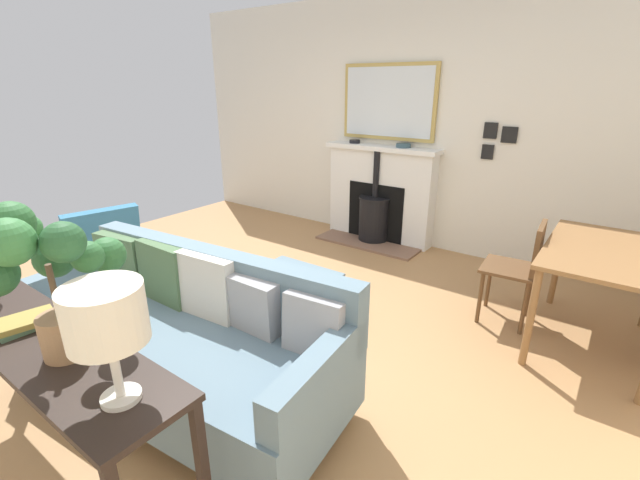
% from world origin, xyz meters
% --- Properties ---
extents(ground_plane, '(5.12, 6.10, 0.01)m').
position_xyz_m(ground_plane, '(0.00, 0.00, -0.00)').
color(ground_plane, '#A87A4C').
extents(wall_left, '(0.12, 6.10, 2.75)m').
position_xyz_m(wall_left, '(-2.56, 0.00, 1.37)').
color(wall_left, silver).
rests_on(wall_left, ground).
extents(fireplace, '(0.59, 1.39, 1.14)m').
position_xyz_m(fireplace, '(-2.35, -0.13, 0.50)').
color(fireplace, brown).
rests_on(fireplace, ground).
extents(mirror_over_mantel, '(0.04, 1.15, 0.83)m').
position_xyz_m(mirror_over_mantel, '(-2.47, -0.13, 1.61)').
color(mirror_over_mantel, tan).
extents(mantel_bowl_near, '(0.13, 0.13, 0.04)m').
position_xyz_m(mantel_bowl_near, '(-2.38, -0.50, 1.16)').
color(mantel_bowl_near, black).
rests_on(mantel_bowl_near, fireplace).
extents(mantel_bowl_far, '(0.17, 0.17, 0.04)m').
position_xyz_m(mantel_bowl_far, '(-2.38, 0.14, 1.17)').
color(mantel_bowl_far, '#334C56').
rests_on(mantel_bowl_far, fireplace).
extents(sofa, '(1.05, 2.15, 0.84)m').
position_xyz_m(sofa, '(0.76, 0.26, 0.37)').
color(sofa, '#B2B2B7').
rests_on(sofa, ground).
extents(ottoman, '(0.67, 0.67, 0.38)m').
position_xyz_m(ottoman, '(-0.24, 0.22, 0.23)').
color(ottoman, '#B2B2B7').
rests_on(ottoman, ground).
extents(armchair_accent, '(0.78, 0.72, 0.82)m').
position_xyz_m(armchair_accent, '(0.34, -1.46, 0.47)').
color(armchair_accent, '#4C3321').
rests_on(armchair_accent, ground).
extents(console_table, '(0.39, 1.74, 0.75)m').
position_xyz_m(console_table, '(1.48, 0.27, 0.67)').
color(console_table, black).
rests_on(console_table, ground).
extents(table_lamp_far_end, '(0.27, 0.27, 0.45)m').
position_xyz_m(table_lamp_far_end, '(1.48, 0.92, 1.08)').
color(table_lamp_far_end, beige).
rests_on(table_lamp_far_end, console_table).
extents(potted_plant, '(0.55, 0.50, 0.65)m').
position_xyz_m(potted_plant, '(1.48, 0.50, 1.16)').
color(potted_plant, '#99704C').
rests_on(potted_plant, console_table).
extents(book_stack, '(0.28, 0.21, 0.05)m').
position_xyz_m(book_stack, '(1.49, 0.11, 0.78)').
color(book_stack, '#4C7056').
rests_on(book_stack, console_table).
extents(dining_table, '(1.18, 0.76, 0.75)m').
position_xyz_m(dining_table, '(-1.27, 2.23, 0.65)').
color(dining_table, olive).
rests_on(dining_table, ground).
extents(dining_chair_near_fireplace, '(0.43, 0.43, 0.84)m').
position_xyz_m(dining_chair_near_fireplace, '(-1.28, 1.71, 0.51)').
color(dining_chair_near_fireplace, brown).
rests_on(dining_chair_near_fireplace, ground).
extents(photo_gallery_row, '(0.02, 0.32, 0.36)m').
position_xyz_m(photo_gallery_row, '(-2.48, 1.09, 1.30)').
color(photo_gallery_row, black).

